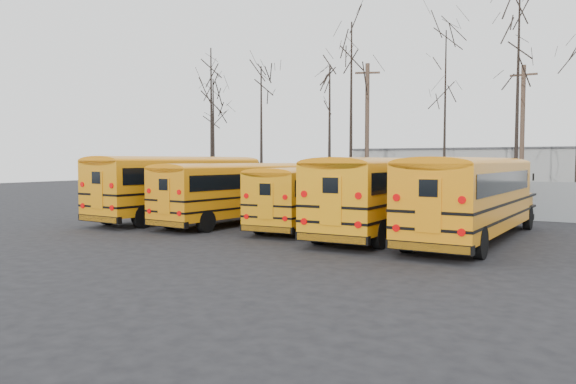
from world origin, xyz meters
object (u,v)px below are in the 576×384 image
Objects in this scene: bus_b at (238,188)px; utility_pole_left at (367,131)px; bus_e at (472,192)px; utility_pole_right at (522,136)px; bus_a at (183,182)px; bus_c at (315,191)px; bus_d at (384,189)px.

utility_pole_left is (-0.16, 16.29, 3.45)m from bus_b.
bus_e is 15.32m from utility_pole_right.
bus_b is at bearing -124.32° from utility_pole_right.
bus_a is at bearing 179.02° from bus_e.
bus_c is (7.55, 0.41, -0.30)m from bus_a.
bus_a is 1.11× the size of bus_b.
utility_pole_right reaches higher than bus_d.
bus_d is at bearing 177.81° from bus_e.
bus_b is 0.93× the size of bus_d.
utility_pole_left is (-7.75, 16.53, 3.30)m from bus_d.
bus_a reaches higher than bus_b.
utility_pole_left is 1.15× the size of utility_pole_right.
utility_pole_left reaches higher than bus_a.
bus_d is 1.32× the size of utility_pole_right.
bus_b is 18.34m from utility_pole_right.
bus_c is at bearing 167.03° from bus_d.
bus_b is (3.61, -0.11, -0.20)m from bus_a.
bus_b is 0.93× the size of bus_e.
bus_d is at bearing -88.26° from utility_pole_left.
bus_a is 7.57m from bus_c.
bus_d is at bearing 1.78° from bus_a.
bus_e reaches higher than bus_b.
utility_pole_right is (3.11, 14.87, 2.64)m from bus_d.
utility_pole_left is (-4.09, 15.77, 3.54)m from bus_c.
bus_e is (14.79, -0.57, -0.05)m from bus_a.
utility_pole_right is (10.86, -1.66, -0.66)m from utility_pole_left.
bus_c is at bearing 12.13° from bus_b.
utility_pole_right reaches higher than bus_e.
utility_pole_right is at bearing 93.01° from bus_e.
bus_d reaches higher than bus_c.
utility_pole_right is (14.31, 14.52, 2.58)m from bus_a.
bus_d is 3.59m from bus_e.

